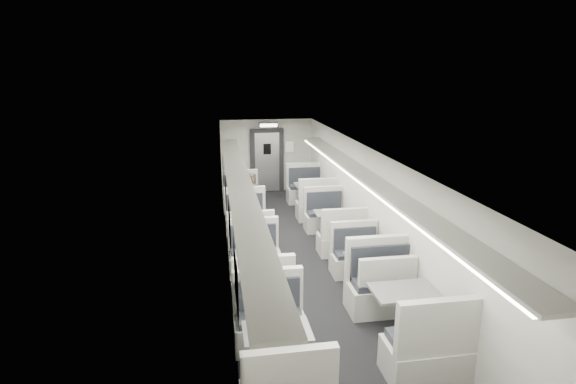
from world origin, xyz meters
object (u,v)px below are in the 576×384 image
object	(u,v)px
booth_right_a	(311,197)
exit_sign	(268,125)
booth_right_c	(368,273)
vestibule_door	(267,161)
booth_right_b	(332,226)
booth_left_b	(248,228)
booth_left_c	(258,272)
booth_left_d	(277,355)
passenger	(252,201)
booth_right_d	(403,314)
booth_left_a	(243,204)

from	to	relation	value
booth_right_a	exit_sign	distance (m)	2.75
booth_right_c	vestibule_door	bearing A→B (deg)	97.87
booth_right_b	booth_right_c	world-z (taller)	booth_right_b
booth_right_b	exit_sign	distance (m)	4.73
booth_left_b	booth_left_c	xyz separation A→B (m)	(0.00, -2.41, 0.01)
booth_left_d	booth_right_c	distance (m)	2.97
booth_left_b	booth_right_c	distance (m)	3.38
passenger	exit_sign	xyz separation A→B (m)	(0.80, 2.94, 1.56)
booth_right_d	vestibule_door	bearing A→B (deg)	96.48
booth_left_d	booth_right_c	world-z (taller)	booth_left_d
passenger	exit_sign	world-z (taller)	exit_sign
booth_right_b	booth_left_c	bearing A→B (deg)	-131.99
booth_left_d	booth_left_b	bearing A→B (deg)	90.00
booth_right_c	booth_right_d	size ratio (longest dim) A/B	0.84
booth_right_b	vestibule_door	bearing A→B (deg)	102.03
booth_right_a	exit_sign	bearing A→B (deg)	119.91
booth_left_d	booth_right_b	world-z (taller)	booth_left_d
exit_sign	booth_left_d	bearing A→B (deg)	-96.39
booth_left_b	booth_right_b	size ratio (longest dim) A/B	0.99
vestibule_door	booth_left_b	bearing A→B (deg)	-102.52
booth_left_b	vestibule_door	world-z (taller)	vestibule_door
passenger	vestibule_door	xyz separation A→B (m)	(0.80, 3.43, 0.32)
booth_left_b	passenger	bearing A→B (deg)	79.61
booth_right_c	booth_left_d	bearing A→B (deg)	-132.40
booth_left_b	booth_right_b	bearing A→B (deg)	-5.41
booth_left_c	booth_right_a	xyz separation A→B (m)	(2.00, 4.69, 0.03)
booth_right_b	booth_left_a	bearing A→B (deg)	133.56
booth_left_d	vestibule_door	bearing A→B (deg)	83.94
booth_left_a	booth_left_d	size ratio (longest dim) A/B	0.99
booth_right_d	booth_right_c	bearing A→B (deg)	90.00
booth_right_a	booth_right_d	xyz separation A→B (m)	(0.00, -6.58, 0.02)
booth_right_d	passenger	bearing A→B (deg)	108.55
booth_right_d	booth_left_d	bearing A→B (deg)	-162.79
booth_left_c	vestibule_door	xyz separation A→B (m)	(1.00, 6.92, 0.67)
booth_left_b	booth_left_c	bearing A→B (deg)	-90.00
booth_right_a	booth_right_c	size ratio (longest dim) A/B	1.13
booth_left_c	exit_sign	world-z (taller)	exit_sign
booth_left_b	booth_right_d	size ratio (longest dim) A/B	0.86
booth_left_b	booth_right_a	size ratio (longest dim) A/B	0.92
booth_left_b	exit_sign	distance (m)	4.56
booth_right_d	booth_right_a	bearing A→B (deg)	90.00
booth_right_a	booth_right_d	world-z (taller)	booth_right_d
vestibule_door	booth_left_c	bearing A→B (deg)	-98.23
booth_left_c	booth_right_a	size ratio (longest dim) A/B	0.93
booth_right_b	booth_right_c	xyz separation A→B (m)	(0.00, -2.54, -0.02)
booth_right_a	passenger	size ratio (longest dim) A/B	1.55
booth_right_b	booth_right_a	bearing A→B (deg)	90.00
booth_right_a	booth_right_b	bearing A→B (deg)	-90.00
booth_right_c	booth_right_d	world-z (taller)	booth_right_d
exit_sign	booth_right_c	bearing A→B (deg)	-81.56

